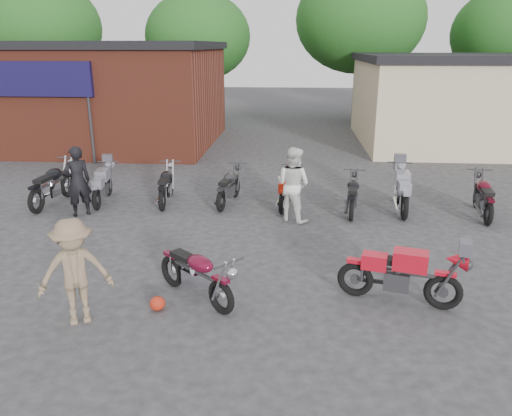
# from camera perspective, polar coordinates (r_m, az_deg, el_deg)

# --- Properties ---
(ground) EXTENTS (90.00, 90.00, 0.00)m
(ground) POSITION_cam_1_polar(r_m,az_deg,el_deg) (8.52, 0.06, -10.85)
(ground) COLOR #2E2E30
(brick_building) EXTENTS (12.00, 8.00, 4.00)m
(brick_building) POSITION_cam_1_polar(r_m,az_deg,el_deg) (23.57, -19.98, 11.89)
(brick_building) COLOR maroon
(brick_building) RESTS_ON ground
(stucco_building) EXTENTS (10.00, 8.00, 3.50)m
(stucco_building) POSITION_cam_1_polar(r_m,az_deg,el_deg) (23.91, 24.25, 10.87)
(stucco_building) COLOR tan
(stucco_building) RESTS_ON ground
(tree_0) EXTENTS (6.56, 6.56, 8.20)m
(tree_0) POSITION_cam_1_polar(r_m,az_deg,el_deg) (32.84, -22.91, 16.73)
(tree_0) COLOR #114115
(tree_0) RESTS_ON ground
(tree_1) EXTENTS (5.92, 5.92, 7.40)m
(tree_1) POSITION_cam_1_polar(r_m,az_deg,el_deg) (29.96, -6.56, 17.20)
(tree_1) COLOR #114115
(tree_1) RESTS_ON ground
(tree_2) EXTENTS (7.04, 7.04, 8.80)m
(tree_2) POSITION_cam_1_polar(r_m,az_deg,el_deg) (29.64, 11.69, 18.30)
(tree_2) COLOR #114115
(tree_2) RESTS_ON ground
(tree_3) EXTENTS (6.08, 6.08, 7.60)m
(tree_3) POSITION_cam_1_polar(r_m,az_deg,el_deg) (31.58, 26.74, 15.70)
(tree_3) COLOR #114115
(tree_3) RESTS_ON ground
(vintage_motorcycle) EXTENTS (1.80, 1.68, 1.08)m
(vintage_motorcycle) POSITION_cam_1_polar(r_m,az_deg,el_deg) (8.45, -6.85, -7.17)
(vintage_motorcycle) COLOR #5C0B21
(vintage_motorcycle) RESTS_ON ground
(sportbike) EXTENTS (2.06, 1.13, 1.14)m
(sportbike) POSITION_cam_1_polar(r_m,az_deg,el_deg) (8.63, 16.34, -7.02)
(sportbike) COLOR red
(sportbike) RESTS_ON ground
(helmet) EXTENTS (0.34, 0.34, 0.24)m
(helmet) POSITION_cam_1_polar(r_m,az_deg,el_deg) (8.43, -11.19, -10.64)
(helmet) COLOR #AD2612
(helmet) RESTS_ON ground
(person_dark) EXTENTS (0.77, 0.74, 1.78)m
(person_dark) POSITION_cam_1_polar(r_m,az_deg,el_deg) (13.24, -19.71, 2.89)
(person_dark) COLOR black
(person_dark) RESTS_ON ground
(person_light) EXTENTS (1.13, 1.06, 1.84)m
(person_light) POSITION_cam_1_polar(r_m,az_deg,el_deg) (12.12, 4.25, 2.71)
(person_light) COLOR silver
(person_light) RESTS_ON ground
(person_tan) EXTENTS (1.26, 1.04, 1.70)m
(person_tan) POSITION_cam_1_polar(r_m,az_deg,el_deg) (8.10, -20.01, -6.89)
(person_tan) COLOR #7A664B
(person_tan) RESTS_ON ground
(row_bike_0) EXTENTS (0.88, 2.16, 1.22)m
(row_bike_0) POSITION_cam_1_polar(r_m,az_deg,el_deg) (14.51, -22.26, 2.72)
(row_bike_0) COLOR black
(row_bike_0) RESTS_ON ground
(row_bike_1) EXTENTS (0.85, 1.91, 1.07)m
(row_bike_1) POSITION_cam_1_polar(r_m,az_deg,el_deg) (14.26, -17.16, 2.72)
(row_bike_1) COLOR gray
(row_bike_1) RESTS_ON ground
(row_bike_2) EXTENTS (0.79, 1.93, 1.09)m
(row_bike_2) POSITION_cam_1_polar(r_m,az_deg,el_deg) (13.79, -10.24, 2.78)
(row_bike_2) COLOR black
(row_bike_2) RESTS_ON ground
(row_bike_3) EXTENTS (0.91, 1.93, 1.07)m
(row_bike_3) POSITION_cam_1_polar(r_m,az_deg,el_deg) (13.50, -3.11, 2.67)
(row_bike_3) COLOR #252528
(row_bike_3) RESTS_ON ground
(row_bike_4) EXTENTS (0.88, 1.90, 1.06)m
(row_bike_4) POSITION_cam_1_polar(r_m,az_deg,el_deg) (13.32, 3.57, 2.43)
(row_bike_4) COLOR red
(row_bike_4) RESTS_ON ground
(row_bike_5) EXTENTS (0.83, 1.88, 1.05)m
(row_bike_5) POSITION_cam_1_polar(r_m,az_deg,el_deg) (13.02, 11.01, 1.73)
(row_bike_5) COLOR black
(row_bike_5) RESTS_ON ground
(row_bike_6) EXTENTS (0.87, 2.13, 1.20)m
(row_bike_6) POSITION_cam_1_polar(r_m,az_deg,el_deg) (13.48, 16.36, 2.21)
(row_bike_6) COLOR gray
(row_bike_6) RESTS_ON ground
(row_bike_7) EXTENTS (0.91, 2.01, 1.12)m
(row_bike_7) POSITION_cam_1_polar(r_m,az_deg,el_deg) (13.75, 24.58, 1.41)
(row_bike_7) COLOR #480914
(row_bike_7) RESTS_ON ground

